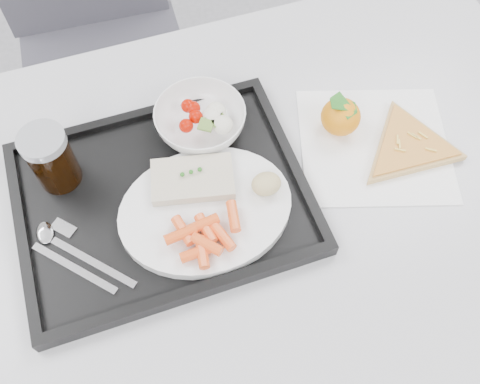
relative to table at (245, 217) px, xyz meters
name	(u,v)px	position (x,y,z in m)	size (l,w,h in m)	color
table	(245,217)	(0.00, 0.00, 0.00)	(1.20, 0.80, 0.75)	silver
chair	(95,28)	(-0.16, 0.70, -0.15)	(0.44, 0.44, 0.93)	#3D3B44
tray	(163,199)	(-0.13, 0.04, 0.08)	(0.45, 0.35, 0.03)	black
dinner_plate	(206,210)	(-0.07, -0.01, 0.09)	(0.27, 0.27, 0.02)	white
fish_fillet	(193,179)	(-0.08, 0.04, 0.11)	(0.14, 0.10, 0.02)	beige
bread_roll	(266,184)	(0.03, -0.01, 0.12)	(0.05, 0.04, 0.03)	tan
salad_bowl	(200,120)	(-0.03, 0.14, 0.11)	(0.15, 0.15, 0.05)	white
cola_glass	(51,158)	(-0.27, 0.13, 0.14)	(0.07, 0.07, 0.11)	black
cutlery	(69,251)	(-0.28, -0.01, 0.08)	(0.14, 0.15, 0.01)	silver
napkin	(374,145)	(0.24, 0.03, 0.07)	(0.31, 0.31, 0.00)	white
tangerine	(341,117)	(0.20, 0.08, 0.10)	(0.07, 0.07, 0.07)	#EE6101
pizza_slice	(409,146)	(0.29, 0.00, 0.08)	(0.28, 0.28, 0.02)	#DAB571
carrot_pile	(204,235)	(-0.09, -0.06, 0.11)	(0.12, 0.09, 0.02)	#F8571E
salad_contents	(208,116)	(-0.02, 0.14, 0.12)	(0.09, 0.08, 0.03)	#AB0D00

